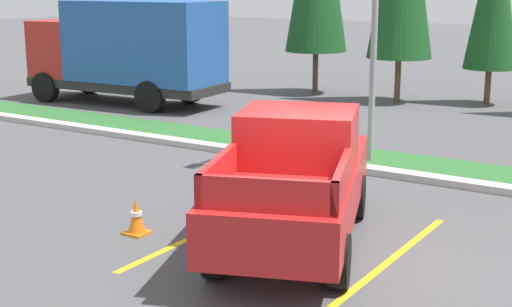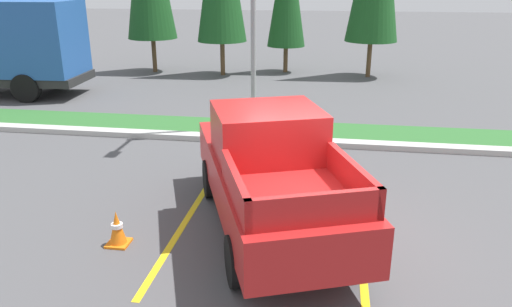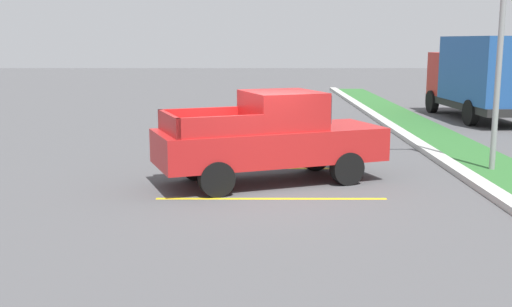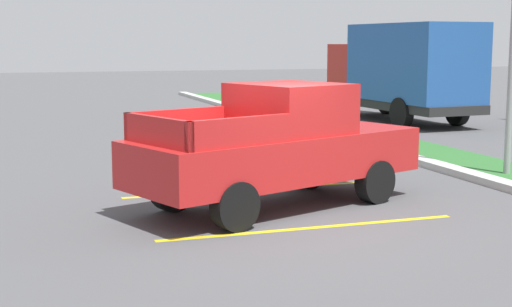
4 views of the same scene
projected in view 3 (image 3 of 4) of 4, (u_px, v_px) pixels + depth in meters
The scene contains 8 objects.
ground_plane at pixel (257, 190), 13.68m from camera, with size 120.00×120.00×0.00m, color #4C4C4F.
parking_line_near at pixel (269, 168), 15.95m from camera, with size 0.12×4.80×0.01m, color yellow.
parking_line_far at pixel (271, 199), 12.90m from camera, with size 0.12×4.80×0.01m, color yellow.
curb_strip at pixel (484, 187), 13.65m from camera, with size 56.00×0.40×0.15m, color #B2B2AD.
pickup_truck_main at pixel (272, 138), 14.26m from camera, with size 3.61×5.55×2.10m.
cargo_truck_distant at pixel (483, 75), 25.27m from camera, with size 6.93×2.83×3.40m.
street_light at pixel (496, 8), 14.88m from camera, with size 0.24×1.49×6.91m.
traffic_cone at pixel (233, 151), 16.75m from camera, with size 0.36×0.36×0.60m.
Camera 3 is at (13.31, 0.01, 3.26)m, focal length 43.57 mm.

